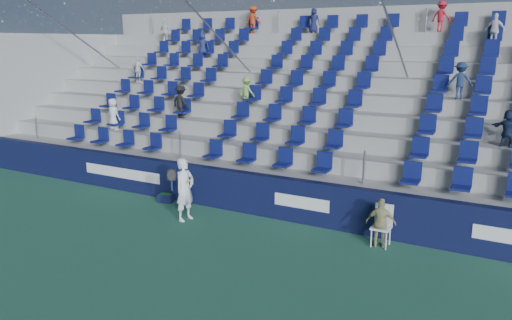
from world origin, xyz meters
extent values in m
plane|color=#2B644B|center=(0.00, 0.00, 0.00)|extent=(70.00, 70.00, 0.00)
cube|color=#0F1337|center=(0.00, 3.15, 0.60)|extent=(24.00, 0.30, 1.20)
cube|color=white|center=(-5.00, 2.99, 0.62)|extent=(3.20, 0.02, 0.34)
cube|color=white|center=(1.50, 2.99, 0.62)|extent=(1.60, 0.02, 0.34)
cube|color=#979792|center=(0.00, 3.72, 0.60)|extent=(24.00, 0.85, 1.20)
cube|color=#979792|center=(0.00, 4.57, 0.85)|extent=(24.00, 0.85, 1.70)
cube|color=#979792|center=(0.00, 5.42, 1.10)|extent=(24.00, 0.85, 2.20)
cube|color=#979792|center=(0.00, 6.28, 1.35)|extent=(24.00, 0.85, 2.70)
cube|color=#979792|center=(0.00, 7.12, 1.60)|extent=(24.00, 0.85, 3.20)
cube|color=#979792|center=(0.00, 7.97, 1.85)|extent=(24.00, 0.85, 3.70)
cube|color=#979792|center=(0.00, 8.82, 2.10)|extent=(24.00, 0.85, 4.20)
cube|color=#979792|center=(0.00, 9.68, 2.35)|extent=(24.00, 0.85, 4.70)
cube|color=#979792|center=(0.00, 10.52, 2.60)|extent=(24.00, 0.85, 5.20)
cube|color=#979792|center=(0.00, 11.20, 3.10)|extent=(24.00, 0.50, 6.20)
cube|color=#979792|center=(-11.85, 7.12, 2.60)|extent=(0.30, 7.65, 5.20)
cube|color=#0D1551|center=(0.00, 3.72, 1.55)|extent=(16.05, 0.50, 0.70)
cube|color=#0D1551|center=(0.00, 4.57, 2.05)|extent=(16.05, 0.50, 0.70)
cube|color=#0D1551|center=(0.00, 5.42, 2.55)|extent=(16.05, 0.50, 0.70)
cube|color=#0D1551|center=(0.00, 6.28, 3.05)|extent=(16.05, 0.50, 0.70)
cube|color=#0D1551|center=(0.00, 7.12, 3.55)|extent=(16.05, 0.50, 0.70)
cube|color=#0D1551|center=(0.00, 7.97, 4.05)|extent=(16.05, 0.50, 0.70)
cube|color=#0D1551|center=(0.00, 8.82, 4.55)|extent=(16.05, 0.50, 0.70)
cube|color=#0D1551|center=(0.00, 9.68, 5.05)|extent=(16.05, 0.50, 0.70)
cube|color=#0D1551|center=(0.00, 10.52, 5.55)|extent=(16.05, 0.50, 0.70)
cylinder|color=gray|center=(-3.00, 7.12, 4.35)|extent=(0.06, 7.68, 4.55)
cylinder|color=gray|center=(3.00, 7.12, 4.35)|extent=(0.06, 7.68, 4.55)
cylinder|color=gray|center=(-9.80, 7.12, 4.35)|extent=(0.06, 7.68, 4.55)
imported|color=red|center=(3.55, 10.47, 5.74)|extent=(0.79, 0.60, 1.08)
imported|color=white|center=(5.39, 9.62, 5.24)|extent=(0.67, 0.41, 1.07)
imported|color=#161944|center=(-1.33, 10.47, 5.69)|extent=(0.51, 0.36, 0.97)
imported|color=#19294C|center=(4.77, 7.08, 3.75)|extent=(0.75, 0.50, 1.09)
imported|color=white|center=(-7.67, 7.08, 3.73)|extent=(0.63, 0.30, 1.05)
imported|color=#7EB046|center=(-2.04, 6.23, 3.19)|extent=(0.67, 0.43, 0.97)
imported|color=white|center=(-8.19, 9.62, 5.29)|extent=(0.72, 0.35, 1.18)
imported|color=navy|center=(6.23, 5.38, 2.69)|extent=(0.95, 0.56, 0.98)
imported|color=black|center=(-4.26, 5.38, 2.78)|extent=(0.82, 0.57, 1.16)
imported|color=navy|center=(-5.60, 8.77, 4.71)|extent=(0.58, 0.47, 1.02)
imported|color=silver|center=(-6.72, 4.52, 2.28)|extent=(0.60, 0.43, 1.16)
imported|color=#B03617|center=(-4.13, 10.47, 5.77)|extent=(0.76, 0.46, 1.15)
imported|color=white|center=(-1.48, 1.76, 0.89)|extent=(0.50, 0.69, 1.77)
cylinder|color=navy|center=(-1.73, 1.51, 1.02)|extent=(0.03, 0.03, 0.28)
torus|color=black|center=(-1.73, 1.51, 1.32)|extent=(0.30, 0.17, 0.28)
plane|color=#262626|center=(-1.73, 1.51, 1.32)|extent=(0.30, 0.16, 0.29)
sphere|color=#B2CB2F|center=(-1.23, 1.56, 1.18)|extent=(0.07, 0.07, 0.07)
sphere|color=#B2CB2F|center=(-1.23, 1.62, 1.21)|extent=(0.07, 0.07, 0.07)
cube|color=white|center=(3.80, 2.55, 0.47)|extent=(0.45, 0.45, 0.04)
cube|color=white|center=(3.80, 2.76, 0.74)|extent=(0.45, 0.04, 0.55)
cylinder|color=white|center=(3.62, 2.37, 0.22)|extent=(0.03, 0.03, 0.45)
cylinder|color=white|center=(3.98, 2.37, 0.22)|extent=(0.03, 0.03, 0.45)
cylinder|color=white|center=(3.62, 2.73, 0.22)|extent=(0.03, 0.03, 0.45)
cylinder|color=white|center=(3.98, 2.73, 0.22)|extent=(0.03, 0.03, 0.45)
imported|color=tan|center=(3.80, 2.50, 0.61)|extent=(0.76, 0.42, 1.23)
cube|color=#0D1333|center=(-2.97, 2.75, 0.13)|extent=(0.52, 0.40, 0.26)
cube|color=#1E662D|center=(-2.97, 2.75, 0.19)|extent=(0.42, 0.30, 0.15)
camera|label=1|loc=(6.59, -8.91, 4.89)|focal=35.00mm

